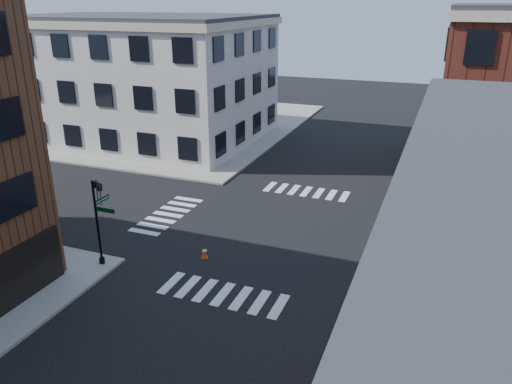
{
  "coord_description": "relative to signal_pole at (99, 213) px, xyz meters",
  "views": [
    {
      "loc": [
        8.49,
        -24.71,
        12.62
      ],
      "look_at": [
        -0.94,
        -0.36,
        2.5
      ],
      "focal_mm": 35.0,
      "sensor_mm": 36.0,
      "label": 1
    }
  ],
  "objects": [
    {
      "name": "traffic_cone",
      "position": [
        4.38,
        2.5,
        -2.56
      ],
      "size": [
        0.44,
        0.44,
        0.63
      ],
      "rotation": [
        0.0,
        0.0,
        0.36
      ],
      "color": "#ED410A",
      "rests_on": "ground"
    },
    {
      "name": "signal_pole",
      "position": [
        0.0,
        0.0,
        0.0
      ],
      "size": [
        1.29,
        1.24,
        4.6
      ],
      "color": "black",
      "rests_on": "ground"
    },
    {
      "name": "building_nw",
      "position": [
        -12.28,
        22.68,
        2.64
      ],
      "size": [
        22.0,
        16.0,
        11.0
      ],
      "primitive_type": "cube",
      "color": "beige",
      "rests_on": "ground"
    },
    {
      "name": "tree_far",
      "position": [
        14.28,
        22.65,
        0.02
      ],
      "size": [
        2.43,
        2.43,
        4.07
      ],
      "color": "black",
      "rests_on": "ground"
    },
    {
      "name": "sidewalk_nw",
      "position": [
        -14.28,
        27.68,
        -2.78
      ],
      "size": [
        30.0,
        30.0,
        0.15
      ],
      "primitive_type": "cube",
      "color": "gray",
      "rests_on": "ground"
    },
    {
      "name": "tree_near",
      "position": [
        14.28,
        16.65,
        0.3
      ],
      "size": [
        2.69,
        2.69,
        4.49
      ],
      "color": "black",
      "rests_on": "ground"
    },
    {
      "name": "ground",
      "position": [
        6.72,
        6.68,
        -2.86
      ],
      "size": [
        120.0,
        120.0,
        0.0
      ],
      "primitive_type": "plane",
      "color": "black",
      "rests_on": "ground"
    }
  ]
}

